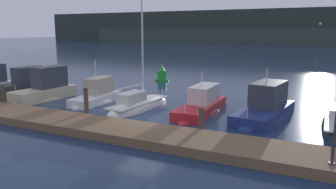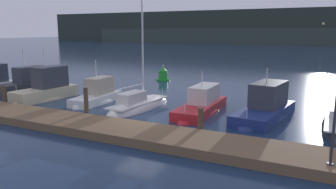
{
  "view_description": "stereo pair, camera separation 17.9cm",
  "coord_description": "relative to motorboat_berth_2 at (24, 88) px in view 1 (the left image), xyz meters",
  "views": [
    {
      "loc": [
        9.17,
        -15.54,
        5.34
      ],
      "look_at": [
        0.0,
        3.51,
        1.2
      ],
      "focal_mm": 35.0,
      "sensor_mm": 36.0,
      "label": 1
    },
    {
      "loc": [
        9.33,
        -15.46,
        5.34
      ],
      "look_at": [
        0.0,
        3.51,
        1.2
      ],
      "focal_mm": 35.0,
      "sensor_mm": 36.0,
      "label": 2
    }
  ],
  "objects": [
    {
      "name": "ground_plane",
      "position": [
        14.47,
        -4.47,
        -0.42
      ],
      "size": [
        400.0,
        400.0,
        0.0
      ],
      "primitive_type": "plane",
      "color": "#192D4C"
    },
    {
      "name": "dock",
      "position": [
        14.47,
        -6.36,
        -0.19
      ],
      "size": [
        44.12,
        2.8,
        0.45
      ],
      "primitive_type": "cube",
      "color": "brown",
      "rests_on": "ground"
    },
    {
      "name": "mooring_pile_1",
      "position": [
        3.37,
        -4.71,
        0.36
      ],
      "size": [
        0.28,
        0.28,
        1.56
      ],
      "primitive_type": "cylinder",
      "color": "#4C3D2D",
      "rests_on": "ground"
    },
    {
      "name": "mooring_pile_2",
      "position": [
        10.77,
        -4.71,
        0.57
      ],
      "size": [
        0.28,
        0.28,
        1.97
      ],
      "primitive_type": "cylinder",
      "color": "#4C3D2D",
      "rests_on": "ground"
    },
    {
      "name": "mooring_pile_3",
      "position": [
        18.17,
        -4.71,
        0.33
      ],
      "size": [
        0.28,
        0.28,
        1.49
      ],
      "primitive_type": "cylinder",
      "color": "#4C3D2D",
      "rests_on": "ground"
    },
    {
      "name": "motorboat_berth_2",
      "position": [
        0.0,
        0.0,
        0.0
      ],
      "size": [
        2.28,
        5.93,
        4.32
      ],
      "color": "#2D3338",
      "rests_on": "ground"
    },
    {
      "name": "motorboat_berth_3",
      "position": [
        3.9,
        -1.33,
        0.08
      ],
      "size": [
        2.61,
        5.96,
        4.56
      ],
      "color": "beige",
      "rests_on": "ground"
    },
    {
      "name": "motorboat_berth_4",
      "position": [
        8.33,
        -0.64,
        -0.14
      ],
      "size": [
        1.96,
        5.22,
        3.92
      ],
      "color": "white",
      "rests_on": "ground"
    },
    {
      "name": "sailboat_berth_5",
      "position": [
        12.25,
        -1.07,
        -0.3
      ],
      "size": [
        2.35,
        6.72,
        9.53
      ],
      "color": "white",
      "rests_on": "ground"
    },
    {
      "name": "motorboat_berth_6",
      "position": [
        16.47,
        0.02,
        -0.12
      ],
      "size": [
        2.04,
        6.75,
        3.27
      ],
      "color": "red",
      "rests_on": "ground"
    },
    {
      "name": "motorboat_berth_7",
      "position": [
        20.5,
        0.45,
        -0.05
      ],
      "size": [
        3.34,
        7.28,
        3.73
      ],
      "color": "navy",
      "rests_on": "ground"
    },
    {
      "name": "channel_buoy",
      "position": [
        7.74,
        11.52,
        0.19
      ],
      "size": [
        1.5,
        1.5,
        1.7
      ],
      "color": "green",
      "rests_on": "ground"
    },
    {
      "name": "hillside_backdrop",
      "position": [
        12.4,
        118.2,
        5.83
      ],
      "size": [
        240.0,
        23.0,
        13.58
      ],
      "color": "#28332D",
      "rests_on": "ground"
    }
  ]
}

